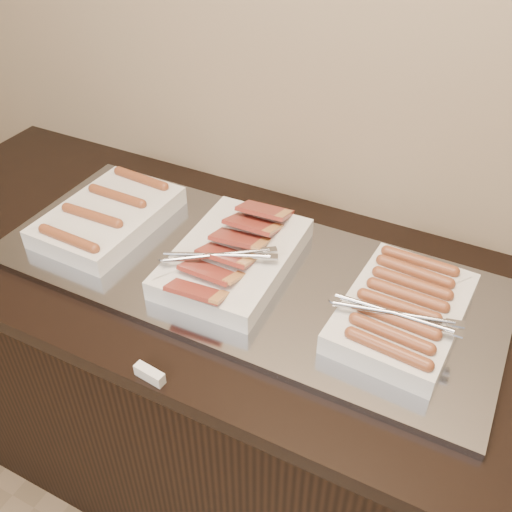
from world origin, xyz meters
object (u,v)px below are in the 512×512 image
Objects in this scene: counter at (245,392)px; dish_right at (402,310)px; dish_left at (108,216)px; dish_center at (233,256)px; warming_tray at (243,271)px.

dish_right reaches higher than counter.
dish_left is 0.78m from dish_right.
dish_center is at bearing -171.13° from counter.
warming_tray is 0.38m from dish_right.
warming_tray is 3.27× the size of dish_left.
dish_right reaches higher than warming_tray.
dish_left is at bearing 180.00° from warming_tray.
counter is at bearing 1.38° from dish_left.
dish_left is at bearing -177.03° from dish_right.
dish_center is at bearing -170.95° from warming_tray.
counter is at bearing 0.00° from warming_tray.
dish_left is 1.02× the size of dish_right.
warming_tray is at bearing 6.99° from dish_center.
dish_center is at bearing -176.79° from dish_right.
dish_right is at bearing -0.63° from warming_tray.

